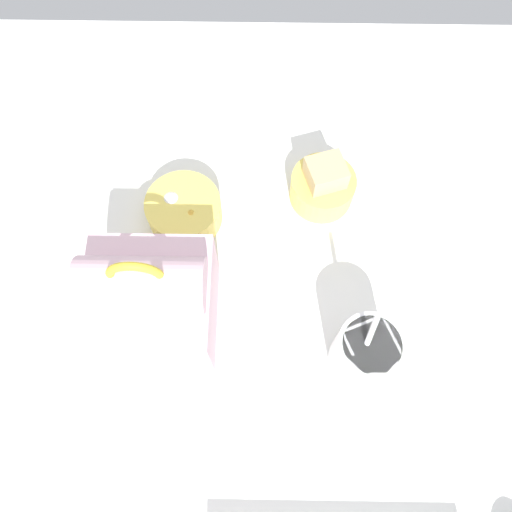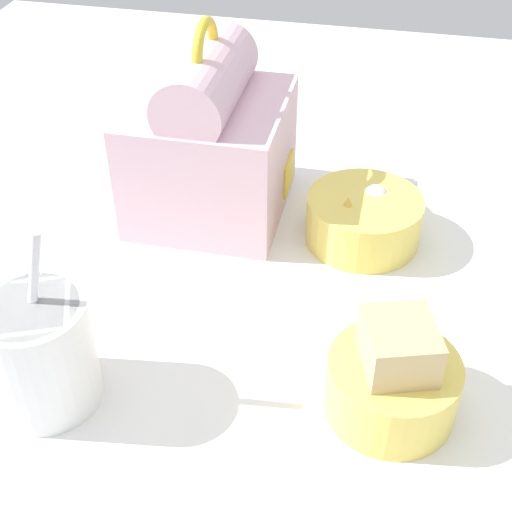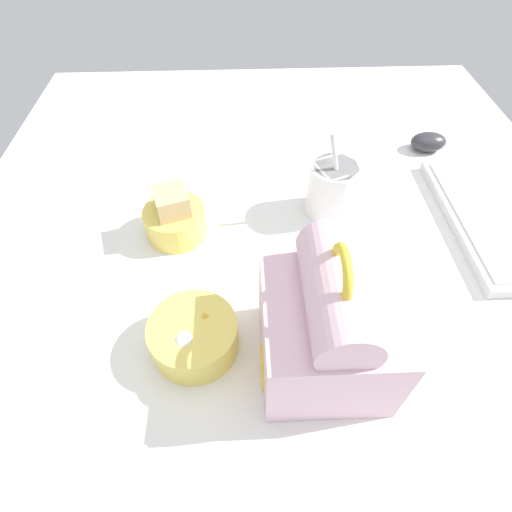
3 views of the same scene
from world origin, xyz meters
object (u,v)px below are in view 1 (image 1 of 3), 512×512
bento_bowl_snacks (184,210)px  bento_bowl_sandwich (323,186)px  lunch_bag (152,301)px  soup_cup (365,352)px

bento_bowl_snacks → bento_bowl_sandwich: bearing=-168.6°
lunch_bag → bento_bowl_snacks: bearing=-98.5°
soup_cup → lunch_bag: bearing=-11.5°
soup_cup → bento_bowl_snacks: size_ratio=1.39×
bento_bowl_snacks → soup_cup: bearing=139.5°
lunch_bag → soup_cup: bearing=168.5°
lunch_bag → bento_bowl_sandwich: 31.66cm
lunch_bag → bento_bowl_snacks: lunch_bag is taller
lunch_bag → bento_bowl_snacks: 17.17cm
soup_cup → bento_bowl_sandwich: bearing=-80.6°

